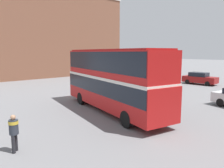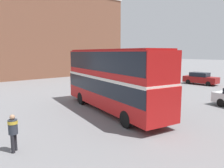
# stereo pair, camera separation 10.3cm
# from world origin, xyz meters

# --- Properties ---
(ground_plane) EXTENTS (240.00, 240.00, 0.00)m
(ground_plane) POSITION_xyz_m (0.00, 0.00, 0.00)
(ground_plane) COLOR slate
(building_row_left) EXTENTS (10.30, 29.30, 15.61)m
(building_row_left) POSITION_xyz_m (-27.53, 7.08, 7.81)
(building_row_left) COLOR brown
(building_row_left) RESTS_ON ground_plane
(double_decker_bus) EXTENTS (11.30, 4.38, 4.64)m
(double_decker_bus) POSITION_xyz_m (0.54, -0.71, 2.66)
(double_decker_bus) COLOR red
(double_decker_bus) RESTS_ON ground_plane
(pedestrian_foreground) EXTENTS (0.59, 0.59, 1.72)m
(pedestrian_foreground) POSITION_xyz_m (2.81, -8.44, 1.05)
(pedestrian_foreground) COLOR #232328
(pedestrian_foreground) RESTS_ON ground_plane
(parked_car_kerb_far) EXTENTS (4.60, 2.17, 1.65)m
(parked_car_kerb_far) POSITION_xyz_m (-2.05, 17.68, 0.83)
(parked_car_kerb_far) COLOR maroon
(parked_car_kerb_far) RESTS_ON ground_plane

